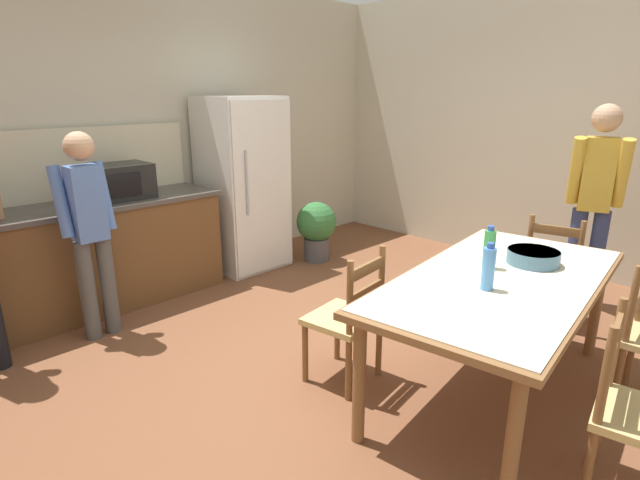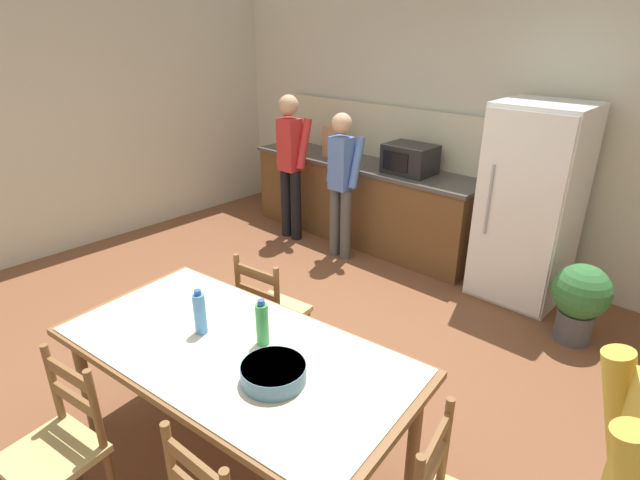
# 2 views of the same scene
# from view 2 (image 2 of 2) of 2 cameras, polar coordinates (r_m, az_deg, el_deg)

# --- Properties ---
(ground_plane) EXTENTS (8.32, 8.32, 0.00)m
(ground_plane) POSITION_cam_2_polar(r_m,az_deg,el_deg) (4.02, -4.68, -12.79)
(ground_plane) COLOR brown
(wall_back) EXTENTS (6.52, 0.12, 2.90)m
(wall_back) POSITION_cam_2_polar(r_m,az_deg,el_deg) (5.47, 16.25, 12.85)
(wall_back) COLOR beige
(wall_back) RESTS_ON ground
(wall_left) EXTENTS (0.12, 5.20, 2.90)m
(wall_left) POSITION_cam_2_polar(r_m,az_deg,el_deg) (6.15, -26.77, 12.43)
(wall_left) COLOR beige
(wall_left) RESTS_ON ground
(kitchen_counter) EXTENTS (2.89, 0.66, 0.93)m
(kitchen_counter) POSITION_cam_2_polar(r_m,az_deg,el_deg) (5.86, 4.78, 4.46)
(kitchen_counter) COLOR brown
(kitchen_counter) RESTS_ON ground
(counter_splashback) EXTENTS (2.85, 0.03, 0.60)m
(counter_splashback) POSITION_cam_2_polar(r_m,az_deg,el_deg) (5.90, 6.96, 12.19)
(counter_splashback) COLOR beige
(counter_splashback) RESTS_ON kitchen_counter
(refrigerator) EXTENTS (0.75, 0.73, 1.79)m
(refrigerator) POSITION_cam_2_polar(r_m,az_deg,el_deg) (4.82, 22.87, 3.68)
(refrigerator) COLOR white
(refrigerator) RESTS_ON ground
(microwave) EXTENTS (0.50, 0.39, 0.30)m
(microwave) POSITION_cam_2_polar(r_m,az_deg,el_deg) (5.32, 10.23, 9.10)
(microwave) COLOR black
(microwave) RESTS_ON kitchen_counter
(paper_bag) EXTENTS (0.24, 0.16, 0.36)m
(paper_bag) POSITION_cam_2_polar(r_m,az_deg,el_deg) (5.92, 1.66, 11.19)
(paper_bag) COLOR tan
(paper_bag) RESTS_ON kitchen_counter
(dining_table) EXTENTS (2.11, 1.23, 0.78)m
(dining_table) POSITION_cam_2_polar(r_m,az_deg,el_deg) (2.82, -9.74, -13.28)
(dining_table) COLOR brown
(dining_table) RESTS_ON ground
(bottle_near_centre) EXTENTS (0.07, 0.07, 0.27)m
(bottle_near_centre) POSITION_cam_2_polar(r_m,az_deg,el_deg) (2.87, -13.57, -8.11)
(bottle_near_centre) COLOR #4C8ED6
(bottle_near_centre) RESTS_ON dining_table
(bottle_off_centre) EXTENTS (0.07, 0.07, 0.27)m
(bottle_off_centre) POSITION_cam_2_polar(r_m,az_deg,el_deg) (2.72, -6.62, -9.48)
(bottle_off_centre) COLOR green
(bottle_off_centre) RESTS_ON dining_table
(serving_bowl) EXTENTS (0.32, 0.32, 0.09)m
(serving_bowl) POSITION_cam_2_polar(r_m,az_deg,el_deg) (2.50, -5.34, -14.79)
(serving_bowl) COLOR slate
(serving_bowl) RESTS_ON dining_table
(chair_side_near_left) EXTENTS (0.48, 0.46, 0.91)m
(chair_side_near_left) POSITION_cam_2_polar(r_m,az_deg,el_deg) (2.97, -27.74, -20.36)
(chair_side_near_left) COLOR brown
(chair_side_near_left) RESTS_ON ground
(chair_side_far_left) EXTENTS (0.47, 0.45, 0.91)m
(chair_side_far_left) POSITION_cam_2_polar(r_m,az_deg,el_deg) (3.69, -5.64, -8.19)
(chair_side_far_left) COLOR brown
(chair_side_far_left) RESTS_ON ground
(person_at_sink) EXTENTS (0.42, 0.29, 1.67)m
(person_at_sink) POSITION_cam_2_polar(r_m,az_deg,el_deg) (5.77, -3.39, 9.05)
(person_at_sink) COLOR black
(person_at_sink) RESTS_ON ground
(person_at_counter) EXTENTS (0.39, 0.27, 1.57)m
(person_at_counter) POSITION_cam_2_polar(r_m,az_deg,el_deg) (5.25, 2.47, 6.94)
(person_at_counter) COLOR #4C4C4C
(person_at_counter) RESTS_ON ground
(potted_plant) EXTENTS (0.44, 0.44, 0.67)m
(potted_plant) POSITION_cam_2_polar(r_m,az_deg,el_deg) (4.46, 27.59, -5.91)
(potted_plant) COLOR #4C4C51
(potted_plant) RESTS_ON ground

